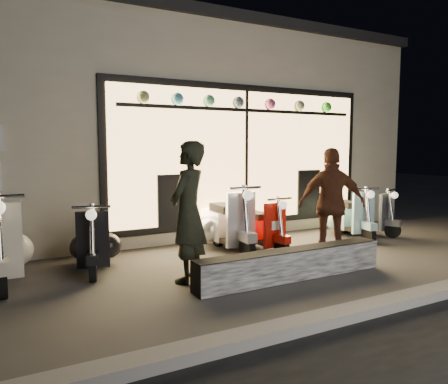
# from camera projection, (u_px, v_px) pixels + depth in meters

# --- Properties ---
(ground) EXTENTS (40.00, 40.00, 0.00)m
(ground) POSITION_uv_depth(u_px,v_px,m) (268.00, 266.00, 6.31)
(ground) COLOR #383533
(ground) RESTS_ON ground
(kerb) EXTENTS (40.00, 0.25, 0.12)m
(kerb) POSITION_uv_depth(u_px,v_px,m) (376.00, 307.00, 4.56)
(kerb) COLOR slate
(kerb) RESTS_ON ground
(shop_building) EXTENTS (10.20, 6.23, 4.20)m
(shop_building) POSITION_uv_depth(u_px,v_px,m) (151.00, 131.00, 10.45)
(shop_building) COLOR beige
(shop_building) RESTS_ON ground
(graffiti_barrier) EXTENTS (2.77, 0.28, 0.40)m
(graffiti_barrier) POSITION_uv_depth(u_px,v_px,m) (292.00, 264.00, 5.69)
(graffiti_barrier) COLOR black
(graffiti_barrier) RESTS_ON ground
(scooter_silver) EXTENTS (0.53, 1.51, 1.08)m
(scooter_silver) POSITION_uv_depth(u_px,v_px,m) (225.00, 224.00, 7.35)
(scooter_silver) COLOR black
(scooter_silver) RESTS_ON ground
(scooter_red) EXTENTS (0.43, 1.25, 0.90)m
(scooter_red) POSITION_uv_depth(u_px,v_px,m) (257.00, 228.00, 7.33)
(scooter_red) COLOR black
(scooter_red) RESTS_ON ground
(scooter_black) EXTENTS (0.64, 1.32, 0.94)m
(scooter_black) POSITION_uv_depth(u_px,v_px,m) (95.00, 242.00, 6.21)
(scooter_black) COLOR black
(scooter_black) RESTS_ON ground
(scooter_blue) EXTENTS (0.61, 1.34, 0.95)m
(scooter_blue) POSITION_uv_depth(u_px,v_px,m) (348.00, 216.00, 8.45)
(scooter_blue) COLOR black
(scooter_blue) RESTS_ON ground
(scooter_grey) EXTENTS (0.72, 1.21, 0.88)m
(scooter_grey) POSITION_uv_depth(u_px,v_px,m) (360.00, 216.00, 8.63)
(scooter_grey) COLOR black
(scooter_grey) RESTS_ON ground
(man) EXTENTS (0.78, 0.76, 1.80)m
(man) POSITION_uv_depth(u_px,v_px,m) (188.00, 212.00, 5.56)
(man) COLOR black
(man) RESTS_ON ground
(woman) EXTENTS (1.08, 0.86, 1.71)m
(woman) POSITION_uv_depth(u_px,v_px,m) (332.00, 204.00, 6.67)
(woman) COLOR #532C1A
(woman) RESTS_ON ground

